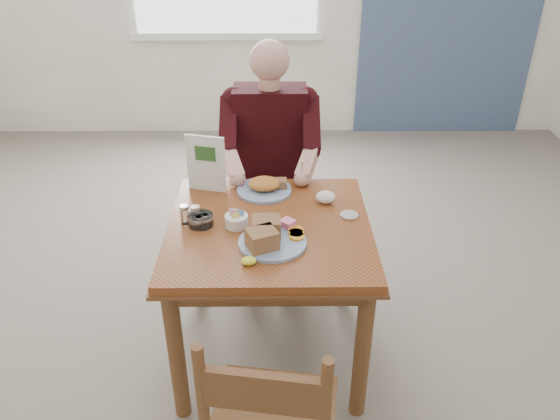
{
  "coord_description": "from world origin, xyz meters",
  "views": [
    {
      "loc": [
        0.03,
        -2.07,
        2.02
      ],
      "look_at": [
        0.05,
        0.0,
        0.82
      ],
      "focal_mm": 35.0,
      "sensor_mm": 36.0,
      "label": 1
    }
  ],
  "objects_px": {
    "far_plate": "(265,186)",
    "diner": "(270,148)",
    "chair_far": "(271,193)",
    "table": "(269,245)",
    "near_plate": "(269,236)"
  },
  "relations": [
    {
      "from": "far_plate",
      "to": "diner",
      "type": "bearing_deg",
      "value": 86.94
    },
    {
      "from": "chair_far",
      "to": "table",
      "type": "bearing_deg",
      "value": -90.0
    },
    {
      "from": "table",
      "to": "near_plate",
      "type": "distance_m",
      "value": 0.21
    },
    {
      "from": "chair_far",
      "to": "diner",
      "type": "xyz_separation_m",
      "value": [
        0.0,
        -0.09,
        0.33
      ]
    },
    {
      "from": "diner",
      "to": "near_plate",
      "type": "bearing_deg",
      "value": -89.89
    },
    {
      "from": "chair_far",
      "to": "near_plate",
      "type": "xyz_separation_m",
      "value": [
        0.0,
        -0.95,
        0.31
      ]
    },
    {
      "from": "table",
      "to": "near_plate",
      "type": "relative_size",
      "value": 2.59
    },
    {
      "from": "diner",
      "to": "near_plate",
      "type": "relative_size",
      "value": 3.9
    },
    {
      "from": "chair_far",
      "to": "near_plate",
      "type": "relative_size",
      "value": 2.67
    },
    {
      "from": "near_plate",
      "to": "far_plate",
      "type": "distance_m",
      "value": 0.47
    },
    {
      "from": "chair_far",
      "to": "diner",
      "type": "height_order",
      "value": "diner"
    },
    {
      "from": "table",
      "to": "chair_far",
      "type": "relative_size",
      "value": 0.97
    },
    {
      "from": "diner",
      "to": "near_plate",
      "type": "xyz_separation_m",
      "value": [
        0.0,
        -0.86,
        -0.03
      ]
    },
    {
      "from": "far_plate",
      "to": "table",
      "type": "bearing_deg",
      "value": -86.16
    },
    {
      "from": "chair_far",
      "to": "diner",
      "type": "relative_size",
      "value": 0.69
    }
  ]
}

